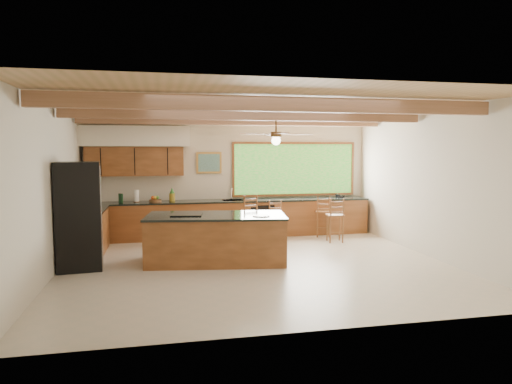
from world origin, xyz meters
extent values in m
plane|color=beige|center=(0.00, 0.00, 0.00)|extent=(7.20, 7.20, 0.00)
cube|color=beige|center=(0.00, 3.25, 1.50)|extent=(7.20, 0.04, 3.00)
cube|color=beige|center=(0.00, -3.25, 1.50)|extent=(7.20, 0.04, 3.00)
cube|color=beige|center=(-3.60, 0.00, 1.50)|extent=(0.04, 6.50, 3.00)
cube|color=beige|center=(3.60, 0.00, 1.50)|extent=(0.04, 6.50, 3.00)
cube|color=#A17950|center=(0.00, 0.00, 3.00)|extent=(7.20, 6.50, 0.04)
cube|color=#98654C|center=(0.00, -1.60, 2.86)|extent=(7.10, 0.15, 0.22)
cube|color=#98654C|center=(0.00, 0.50, 2.86)|extent=(7.10, 0.15, 0.22)
cube|color=#98654C|center=(0.00, 2.30, 2.86)|extent=(7.10, 0.15, 0.22)
cube|color=brown|center=(-2.35, 3.06, 1.90)|extent=(2.30, 0.35, 0.70)
cube|color=white|center=(-2.35, 2.99, 2.50)|extent=(2.60, 0.50, 0.48)
cylinder|color=#FFEABF|center=(-3.05, 2.99, 2.27)|extent=(0.10, 0.10, 0.01)
cylinder|color=#FFEABF|center=(-1.65, 2.99, 2.27)|extent=(0.10, 0.10, 0.01)
cube|color=#72B741|center=(1.70, 3.22, 1.67)|extent=(3.20, 0.04, 1.30)
cube|color=#A97833|center=(-0.55, 3.22, 1.85)|extent=(0.64, 0.03, 0.54)
cube|color=#39674E|center=(-0.55, 3.20, 1.85)|extent=(0.54, 0.01, 0.44)
cube|color=brown|center=(0.00, 2.91, 0.44)|extent=(7.00, 0.65, 0.88)
cube|color=black|center=(0.00, 2.91, 0.90)|extent=(7.04, 0.69, 0.04)
cube|color=brown|center=(-3.26, 1.35, 0.44)|extent=(0.65, 2.35, 0.88)
cube|color=black|center=(-3.26, 1.35, 0.90)|extent=(0.69, 2.39, 0.04)
cube|color=black|center=(0.70, 2.58, 0.42)|extent=(0.60, 0.02, 0.78)
cube|color=silver|center=(0.00, 2.91, 0.91)|extent=(0.50, 0.38, 0.03)
cylinder|color=silver|center=(0.00, 3.11, 1.07)|extent=(0.03, 0.03, 0.30)
cylinder|color=silver|center=(0.00, 3.01, 1.20)|extent=(0.03, 0.20, 0.03)
cylinder|color=white|center=(-2.33, 2.99, 1.07)|extent=(0.12, 0.12, 0.29)
cylinder|color=#17391C|center=(-2.67, 2.93, 1.03)|extent=(0.06, 0.06, 0.21)
cylinder|color=#17391C|center=(-2.72, 3.02, 1.03)|extent=(0.06, 0.06, 0.21)
cube|color=black|center=(2.88, 2.96, 0.96)|extent=(0.22, 0.20, 0.09)
cube|color=brown|center=(-0.72, 0.39, 0.44)|extent=(2.77, 1.57, 0.89)
cube|color=black|center=(-0.72, 0.39, 0.91)|extent=(2.81, 1.62, 0.04)
cube|color=black|center=(-1.28, 0.47, 0.94)|extent=(0.64, 0.54, 0.02)
cylinder|color=white|center=(0.09, 0.03, 0.93)|extent=(0.32, 0.32, 0.02)
cube|color=black|center=(-3.22, 0.40, 0.98)|extent=(0.83, 0.81, 1.96)
cube|color=silver|center=(-2.84, 0.40, 0.98)|extent=(0.02, 0.05, 1.81)
cube|color=brown|center=(0.10, 1.64, 0.72)|extent=(0.56, 0.56, 0.04)
cylinder|color=brown|center=(-0.07, 1.47, 0.35)|extent=(0.04, 0.04, 0.69)
cylinder|color=brown|center=(0.27, 1.47, 0.35)|extent=(0.04, 0.04, 0.69)
cylinder|color=brown|center=(-0.07, 1.81, 0.35)|extent=(0.04, 0.04, 0.69)
cylinder|color=brown|center=(0.27, 1.81, 0.35)|extent=(0.04, 0.04, 0.69)
cube|color=brown|center=(0.91, 2.24, 0.60)|extent=(0.39, 0.39, 0.04)
cylinder|color=brown|center=(0.77, 2.10, 0.29)|extent=(0.03, 0.03, 0.58)
cylinder|color=brown|center=(1.05, 2.10, 0.29)|extent=(0.03, 0.03, 0.58)
cylinder|color=brown|center=(0.77, 2.38, 0.29)|extent=(0.03, 0.03, 0.58)
cylinder|color=brown|center=(1.05, 2.38, 0.29)|extent=(0.03, 0.03, 0.58)
cube|color=brown|center=(2.26, 1.74, 0.64)|extent=(0.43, 0.43, 0.04)
cylinder|color=brown|center=(2.12, 1.59, 0.31)|extent=(0.04, 0.04, 0.62)
cylinder|color=brown|center=(2.41, 1.59, 0.31)|extent=(0.04, 0.04, 0.62)
cylinder|color=brown|center=(2.12, 1.89, 0.31)|extent=(0.04, 0.04, 0.62)
cylinder|color=brown|center=(2.41, 1.89, 0.31)|extent=(0.04, 0.04, 0.62)
cube|color=brown|center=(2.22, 2.45, 0.63)|extent=(0.45, 0.45, 0.04)
cylinder|color=brown|center=(2.08, 2.30, 0.30)|extent=(0.04, 0.04, 0.61)
cylinder|color=brown|center=(2.37, 2.30, 0.30)|extent=(0.04, 0.04, 0.61)
cylinder|color=brown|center=(2.08, 2.60, 0.30)|extent=(0.04, 0.04, 0.61)
cylinder|color=brown|center=(2.37, 2.60, 0.30)|extent=(0.04, 0.04, 0.61)
camera|label=1|loc=(-1.76, -8.31, 2.18)|focal=32.00mm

